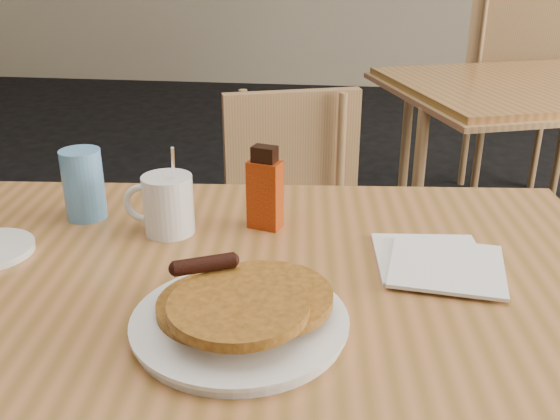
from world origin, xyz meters
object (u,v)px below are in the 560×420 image
object	(u,v)px
chair_main_far	(288,220)
chair_neighbor_far	(515,78)
main_table	(240,302)
syrup_bottle	(265,191)
coffee_mug	(167,204)
pancake_plate	(241,313)
blue_tumbler	(84,184)

from	to	relation	value
chair_main_far	chair_neighbor_far	xyz separation A→B (m)	(0.95, 1.67, 0.10)
main_table	chair_main_far	size ratio (longest dim) A/B	1.59
syrup_bottle	chair_main_far	bearing A→B (deg)	107.65
chair_neighbor_far	main_table	bearing A→B (deg)	-101.19
coffee_mug	pancake_plate	bearing A→B (deg)	-48.30
chair_neighbor_far	coffee_mug	world-z (taller)	chair_neighbor_far
pancake_plate	coffee_mug	world-z (taller)	coffee_mug
syrup_bottle	blue_tumbler	bearing A→B (deg)	-164.87
chair_neighbor_far	pancake_plate	world-z (taller)	chair_neighbor_far
coffee_mug	syrup_bottle	world-z (taller)	coffee_mug
syrup_bottle	blue_tumbler	distance (m)	0.35
main_table	chair_main_far	distance (m)	0.79
chair_neighbor_far	coffee_mug	size ratio (longest dim) A/B	6.05
chair_neighbor_far	pancake_plate	bearing A→B (deg)	-99.65
chair_main_far	chair_neighbor_far	size ratio (longest dim) A/B	0.84
chair_main_far	pancake_plate	bearing A→B (deg)	-106.80
chair_neighbor_far	syrup_bottle	world-z (taller)	chair_neighbor_far
chair_main_far	chair_neighbor_far	distance (m)	1.92
main_table	pancake_plate	distance (m)	0.15
chair_main_far	blue_tumbler	size ratio (longest dim) A/B	6.45
syrup_bottle	chair_neighbor_far	bearing A→B (deg)	82.77
main_table	chair_main_far	world-z (taller)	chair_main_far
chair_main_far	syrup_bottle	distance (m)	0.64
pancake_plate	syrup_bottle	world-z (taller)	syrup_bottle
chair_neighbor_far	blue_tumbler	size ratio (longest dim) A/B	7.65
pancake_plate	blue_tumbler	distance (m)	0.50
pancake_plate	syrup_bottle	distance (m)	0.34
chair_main_far	blue_tumbler	xyz separation A→B (m)	(-0.32, -0.56, 0.30)
blue_tumbler	chair_main_far	bearing A→B (deg)	59.99
blue_tumbler	coffee_mug	bearing A→B (deg)	-14.81
chair_main_far	coffee_mug	size ratio (longest dim) A/B	5.10
coffee_mug	chair_neighbor_far	bearing A→B (deg)	72.79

